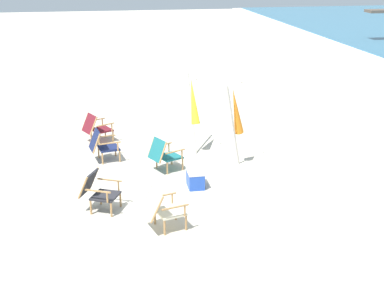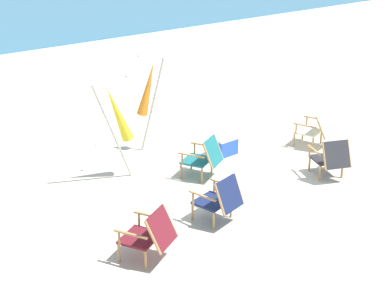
{
  "view_description": "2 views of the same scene",
  "coord_description": "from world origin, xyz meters",
  "px_view_note": "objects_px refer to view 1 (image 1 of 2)",
  "views": [
    {
      "loc": [
        11.17,
        -0.95,
        4.81
      ],
      "look_at": [
        0.05,
        1.01,
        0.82
      ],
      "focal_mm": 50.0,
      "sensor_mm": 36.0,
      "label": 1
    },
    {
      "loc": [
        -6.56,
        -6.48,
        4.46
      ],
      "look_at": [
        -0.56,
        0.71,
        0.62
      ],
      "focal_mm": 50.0,
      "sensor_mm": 36.0,
      "label": 2
    }
  ],
  "objects_px": {
    "beach_chair_front_left": "(96,127)",
    "umbrella_furled_orange": "(236,112)",
    "beach_chair_mid_center": "(102,144)",
    "beach_chair_far_center": "(164,154)",
    "cooler_box": "(195,178)",
    "beach_chair_back_left": "(162,208)",
    "umbrella_furled_yellow": "(193,102)",
    "beach_chair_back_right": "(98,190)"
  },
  "relations": [
    {
      "from": "beach_chair_front_left",
      "to": "umbrella_furled_orange",
      "type": "bearing_deg",
      "value": 54.38
    },
    {
      "from": "beach_chair_mid_center",
      "to": "beach_chair_far_center",
      "type": "relative_size",
      "value": 0.92
    },
    {
      "from": "beach_chair_front_left",
      "to": "cooler_box",
      "type": "height_order",
      "value": "beach_chair_front_left"
    },
    {
      "from": "beach_chair_front_left",
      "to": "cooler_box",
      "type": "relative_size",
      "value": 1.85
    },
    {
      "from": "umbrella_furled_orange",
      "to": "beach_chair_front_left",
      "type": "bearing_deg",
      "value": -125.62
    },
    {
      "from": "beach_chair_back_left",
      "to": "umbrella_furled_yellow",
      "type": "xyz_separation_m",
      "value": [
        -4.11,
        1.32,
        0.87
      ]
    },
    {
      "from": "beach_chair_back_left",
      "to": "cooler_box",
      "type": "bearing_deg",
      "value": 151.95
    },
    {
      "from": "beach_chair_front_left",
      "to": "beach_chair_mid_center",
      "type": "bearing_deg",
      "value": 5.46
    },
    {
      "from": "beach_chair_back_left",
      "to": "beach_chair_back_right",
      "type": "height_order",
      "value": "beach_chair_back_right"
    },
    {
      "from": "beach_chair_mid_center",
      "to": "beach_chair_far_center",
      "type": "xyz_separation_m",
      "value": [
        0.9,
        1.41,
        -0.0
      ]
    },
    {
      "from": "beach_chair_back_left",
      "to": "umbrella_furled_orange",
      "type": "bearing_deg",
      "value": 143.6
    },
    {
      "from": "umbrella_furled_yellow",
      "to": "umbrella_furled_orange",
      "type": "bearing_deg",
      "value": 32.45
    },
    {
      "from": "beach_chair_back_left",
      "to": "beach_chair_far_center",
      "type": "height_order",
      "value": "beach_chair_far_center"
    },
    {
      "from": "beach_chair_mid_center",
      "to": "beach_chair_back_right",
      "type": "bearing_deg",
      "value": -2.89
    },
    {
      "from": "beach_chair_mid_center",
      "to": "beach_chair_far_center",
      "type": "height_order",
      "value": "same"
    },
    {
      "from": "beach_chair_front_left",
      "to": "beach_chair_far_center",
      "type": "relative_size",
      "value": 1.03
    },
    {
      "from": "beach_chair_back_left",
      "to": "beach_chair_mid_center",
      "type": "xyz_separation_m",
      "value": [
        -3.74,
        -1.02,
        0.0
      ]
    },
    {
      "from": "beach_chair_mid_center",
      "to": "umbrella_furled_orange",
      "type": "relative_size",
      "value": 0.39
    },
    {
      "from": "beach_chair_back_left",
      "to": "umbrella_furled_orange",
      "type": "distance_m",
      "value": 3.68
    },
    {
      "from": "beach_chair_mid_center",
      "to": "cooler_box",
      "type": "bearing_deg",
      "value": 45.27
    },
    {
      "from": "beach_chair_back_left",
      "to": "beach_chair_mid_center",
      "type": "distance_m",
      "value": 3.88
    },
    {
      "from": "beach_chair_far_center",
      "to": "beach_chair_back_right",
      "type": "height_order",
      "value": "beach_chair_far_center"
    },
    {
      "from": "beach_chair_front_left",
      "to": "beach_chair_back_right",
      "type": "height_order",
      "value": "beach_chair_back_right"
    },
    {
      "from": "beach_chair_mid_center",
      "to": "cooler_box",
      "type": "relative_size",
      "value": 1.65
    },
    {
      "from": "beach_chair_far_center",
      "to": "umbrella_furled_orange",
      "type": "distance_m",
      "value": 1.95
    },
    {
      "from": "beach_chair_front_left",
      "to": "umbrella_furled_yellow",
      "type": "xyz_separation_m",
      "value": [
        1.1,
        2.48,
        0.87
      ]
    },
    {
      "from": "beach_chair_back_left",
      "to": "beach_chair_mid_center",
      "type": "bearing_deg",
      "value": -164.74
    },
    {
      "from": "umbrella_furled_yellow",
      "to": "umbrella_furled_orange",
      "type": "xyz_separation_m",
      "value": [
        1.25,
        0.79,
        0.05
      ]
    },
    {
      "from": "beach_chair_back_right",
      "to": "beach_chair_front_left",
      "type": "bearing_deg",
      "value": -179.95
    },
    {
      "from": "beach_chair_far_center",
      "to": "umbrella_furled_orange",
      "type": "xyz_separation_m",
      "value": [
        -0.02,
        1.72,
        0.92
      ]
    },
    {
      "from": "umbrella_furled_orange",
      "to": "beach_chair_mid_center",
      "type": "bearing_deg",
      "value": -105.55
    },
    {
      "from": "umbrella_furled_yellow",
      "to": "beach_chair_far_center",
      "type": "bearing_deg",
      "value": -36.11
    },
    {
      "from": "beach_chair_mid_center",
      "to": "umbrella_furled_orange",
      "type": "bearing_deg",
      "value": 74.45
    },
    {
      "from": "beach_chair_front_left",
      "to": "umbrella_furled_yellow",
      "type": "bearing_deg",
      "value": 66.13
    },
    {
      "from": "beach_chair_back_right",
      "to": "cooler_box",
      "type": "bearing_deg",
      "value": 109.75
    },
    {
      "from": "beach_chair_back_right",
      "to": "umbrella_furled_orange",
      "type": "height_order",
      "value": "umbrella_furled_orange"
    },
    {
      "from": "beach_chair_back_left",
      "to": "beach_chair_far_center",
      "type": "xyz_separation_m",
      "value": [
        -2.84,
        0.39,
        0.0
      ]
    },
    {
      "from": "cooler_box",
      "to": "beach_chair_back_left",
      "type": "bearing_deg",
      "value": -28.05
    },
    {
      "from": "beach_chair_far_center",
      "to": "beach_chair_back_right",
      "type": "distance_m",
      "value": 2.38
    },
    {
      "from": "umbrella_furled_yellow",
      "to": "cooler_box",
      "type": "relative_size",
      "value": 4.07
    },
    {
      "from": "beach_chair_back_left",
      "to": "beach_chair_mid_center",
      "type": "relative_size",
      "value": 1.08
    },
    {
      "from": "umbrella_furled_yellow",
      "to": "cooler_box",
      "type": "bearing_deg",
      "value": -9.0
    }
  ]
}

